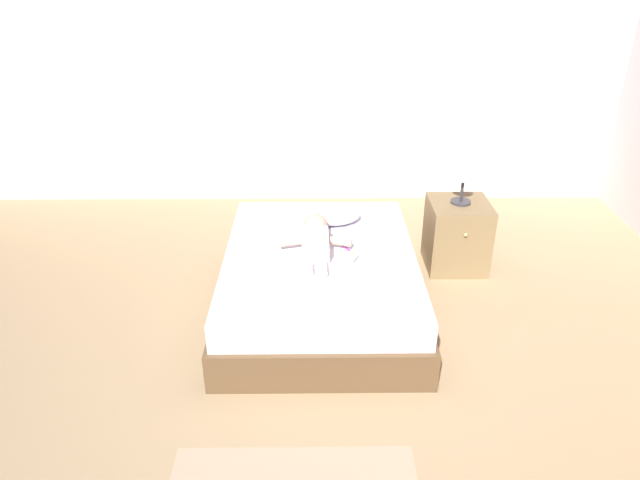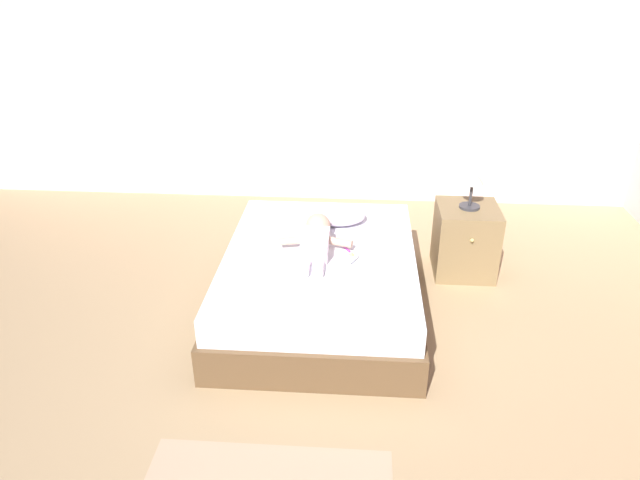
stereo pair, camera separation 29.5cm
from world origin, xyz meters
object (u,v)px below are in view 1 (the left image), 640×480
at_px(baby, 315,239).
at_px(baby_bottle, 353,256).
at_px(bed, 320,281).
at_px(pillow, 332,214).
at_px(toothbrush, 344,246).
at_px(lamp, 464,177).
at_px(nightstand, 457,235).

distance_m(baby, baby_bottle, 0.32).
relative_size(bed, pillow, 4.21).
bearing_deg(toothbrush, lamp, 29.44).
relative_size(lamp, baby_bottle, 2.69).
xyz_separation_m(baby, baby_bottle, (0.26, -0.18, -0.04)).
distance_m(pillow, baby, 0.48).
bearing_deg(bed, nightstand, 28.96).
bearing_deg(baby_bottle, bed, 152.78).
bearing_deg(nightstand, bed, -151.04).
height_order(pillow, baby_bottle, pillow).
bearing_deg(baby, nightstand, 25.62).
distance_m(bed, baby_bottle, 0.37).
bearing_deg(nightstand, baby, -154.38).
height_order(lamp, baby_bottle, lamp).
relative_size(nightstand, lamp, 1.79).
xyz_separation_m(bed, toothbrush, (0.17, 0.09, 0.24)).
distance_m(toothbrush, lamp, 1.14).
bearing_deg(lamp, baby_bottle, -140.72).
xyz_separation_m(pillow, baby, (-0.13, -0.46, 0.02)).
xyz_separation_m(bed, nightstand, (1.13, 0.62, 0.06)).
xyz_separation_m(toothbrush, nightstand, (0.96, 0.54, -0.19)).
distance_m(nightstand, baby_bottle, 1.19).
distance_m(baby, toothbrush, 0.22).
relative_size(toothbrush, lamp, 0.42).
xyz_separation_m(toothbrush, baby_bottle, (0.05, -0.20, 0.02)).
relative_size(baby, baby_bottle, 5.88).
xyz_separation_m(pillow, baby_bottle, (0.13, -0.64, -0.02)).
relative_size(bed, toothbrush, 13.81).
bearing_deg(lamp, nightstand, -90.00).
height_order(nightstand, lamp, lamp).
distance_m(baby, lamp, 1.31).
relative_size(baby, lamp, 2.19).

